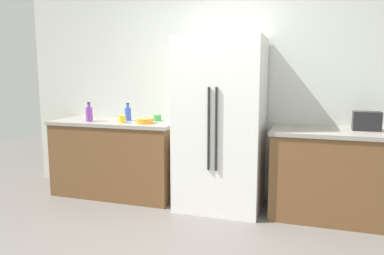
{
  "coord_description": "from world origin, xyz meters",
  "views": [
    {
      "loc": [
        0.93,
        -2.44,
        1.46
      ],
      "look_at": [
        0.01,
        0.43,
        1.02
      ],
      "focal_mm": 34.33,
      "sensor_mm": 36.0,
      "label": 1
    }
  ],
  "objects_px": {
    "toaster": "(367,121)",
    "bowl_a": "(145,121)",
    "refrigerator": "(221,124)",
    "bottle_b": "(89,114)",
    "bottle_a": "(128,113)",
    "cup_a": "(157,118)",
    "cup_b": "(122,119)"
  },
  "relations": [
    {
      "from": "toaster",
      "to": "bottle_b",
      "type": "bearing_deg",
      "value": -175.73
    },
    {
      "from": "toaster",
      "to": "bowl_a",
      "type": "distance_m",
      "value": 2.31
    },
    {
      "from": "bottle_b",
      "to": "bowl_a",
      "type": "xyz_separation_m",
      "value": [
        0.7,
        0.03,
        -0.06
      ]
    },
    {
      "from": "bottle_b",
      "to": "cup_a",
      "type": "xyz_separation_m",
      "value": [
        0.75,
        0.28,
        -0.06
      ]
    },
    {
      "from": "refrigerator",
      "to": "toaster",
      "type": "bearing_deg",
      "value": 4.71
    },
    {
      "from": "cup_b",
      "to": "refrigerator",
      "type": "bearing_deg",
      "value": 5.28
    },
    {
      "from": "refrigerator",
      "to": "bottle_b",
      "type": "height_order",
      "value": "refrigerator"
    },
    {
      "from": "bottle_a",
      "to": "bowl_a",
      "type": "xyz_separation_m",
      "value": [
        0.3,
        -0.17,
        -0.06
      ]
    },
    {
      "from": "cup_b",
      "to": "bowl_a",
      "type": "height_order",
      "value": "cup_b"
    },
    {
      "from": "refrigerator",
      "to": "cup_a",
      "type": "relative_size",
      "value": 20.3
    },
    {
      "from": "refrigerator",
      "to": "bottle_b",
      "type": "distance_m",
      "value": 1.57
    },
    {
      "from": "cup_a",
      "to": "bowl_a",
      "type": "bearing_deg",
      "value": -101.01
    },
    {
      "from": "bottle_a",
      "to": "bottle_b",
      "type": "distance_m",
      "value": 0.45
    },
    {
      "from": "bottle_b",
      "to": "bowl_a",
      "type": "bearing_deg",
      "value": 2.72
    },
    {
      "from": "bottle_a",
      "to": "cup_b",
      "type": "distance_m",
      "value": 0.21
    },
    {
      "from": "bottle_a",
      "to": "cup_a",
      "type": "xyz_separation_m",
      "value": [
        0.35,
        0.07,
        -0.05
      ]
    },
    {
      "from": "bottle_b",
      "to": "cup_a",
      "type": "distance_m",
      "value": 0.8
    },
    {
      "from": "cup_a",
      "to": "bowl_a",
      "type": "relative_size",
      "value": 0.48
    },
    {
      "from": "bottle_b",
      "to": "toaster",
      "type": "bearing_deg",
      "value": 4.27
    },
    {
      "from": "cup_b",
      "to": "cup_a",
      "type": "bearing_deg",
      "value": 40.85
    },
    {
      "from": "cup_a",
      "to": "cup_b",
      "type": "relative_size",
      "value": 1.05
    },
    {
      "from": "toaster",
      "to": "bottle_a",
      "type": "xyz_separation_m",
      "value": [
        -2.61,
        -0.02,
        -0.01
      ]
    },
    {
      "from": "toaster",
      "to": "bottle_b",
      "type": "distance_m",
      "value": 3.02
    },
    {
      "from": "toaster",
      "to": "cup_b",
      "type": "distance_m",
      "value": 2.59
    },
    {
      "from": "cup_a",
      "to": "bottle_b",
      "type": "bearing_deg",
      "value": -159.7
    },
    {
      "from": "refrigerator",
      "to": "cup_a",
      "type": "xyz_separation_m",
      "value": [
        -0.81,
        0.17,
        0.02
      ]
    },
    {
      "from": "refrigerator",
      "to": "cup_b",
      "type": "relative_size",
      "value": 21.29
    },
    {
      "from": "bottle_a",
      "to": "bottle_b",
      "type": "bearing_deg",
      "value": -153.16
    },
    {
      "from": "bottle_a",
      "to": "bowl_a",
      "type": "height_order",
      "value": "bottle_a"
    },
    {
      "from": "cup_b",
      "to": "bowl_a",
      "type": "xyz_separation_m",
      "value": [
        0.27,
        0.03,
        -0.02
      ]
    },
    {
      "from": "refrigerator",
      "to": "bottle_a",
      "type": "relative_size",
      "value": 8.65
    },
    {
      "from": "bottle_a",
      "to": "bowl_a",
      "type": "bearing_deg",
      "value": -29.32
    }
  ]
}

